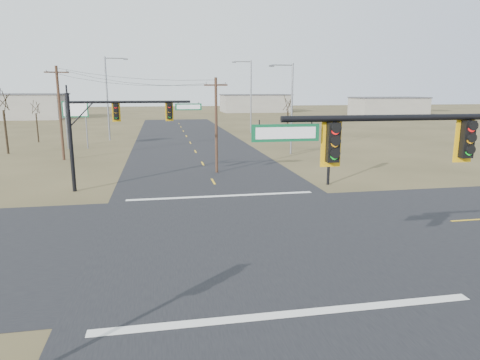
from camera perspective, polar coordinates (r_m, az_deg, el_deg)
name	(u,v)px	position (r m, az deg, el deg)	size (l,w,h in m)	color
ground	(244,234)	(20.44, 0.56, -7.28)	(320.00, 320.00, 0.00)	brown
road_ew	(244,234)	(20.44, 0.57, -7.25)	(160.00, 14.00, 0.02)	black
road_ns	(244,234)	(20.44, 0.57, -7.25)	(14.00, 160.00, 0.02)	black
stop_bar_near	(291,314)	(13.78, 6.87, -17.28)	(12.00, 0.40, 0.01)	silver
stop_bar_far	(222,196)	(27.53, -2.45, -2.14)	(12.00, 0.40, 0.01)	silver
mast_arm_near	(469,158)	(13.80, 28.18, 2.55)	(10.33, 0.42, 6.60)	black
mast_arm_far	(118,120)	(29.88, -15.90, 7.68)	(8.83, 0.54, 6.53)	black
pedestal_signal_ne	(331,137)	(30.91, 11.99, 5.67)	(0.66, 0.59, 4.86)	black
utility_pole_near	(216,123)	(34.87, -3.19, 7.55)	(1.88, 0.29, 7.68)	#452D1D
utility_pole_far	(60,112)	(44.75, -22.88, 8.39)	(2.17, 0.50, 8.92)	#452D1D
highway_sign	(76,115)	(52.85, -21.07, 8.10)	(2.89, 0.31, 5.42)	slate
streetlight_a	(290,104)	(45.46, 6.68, 10.04)	(2.62, 0.33, 9.37)	slate
streetlight_b	(249,93)	(68.06, 1.26, 11.57)	(3.09, 0.33, 11.11)	slate
streetlight_c	(109,94)	(60.25, -17.08, 10.90)	(3.04, 0.31, 10.93)	slate
bare_tree_a	(2,99)	(51.74, -29.13, 9.36)	(2.99, 2.99, 7.22)	black
bare_tree_b	(35,107)	(61.45, -25.63, 8.79)	(2.26, 2.26, 5.69)	black
bare_tree_c	(288,103)	(59.83, 6.42, 10.15)	(3.11, 3.11, 6.24)	black
warehouse_left	(0,107)	(114.88, -29.31, 8.50)	(28.00, 14.00, 5.50)	gray
warehouse_mid	(255,104)	(132.16, 2.03, 10.15)	(20.00, 12.00, 5.00)	gray
warehouse_right	(388,107)	(119.46, 19.15, 9.19)	(18.00, 10.00, 4.50)	gray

